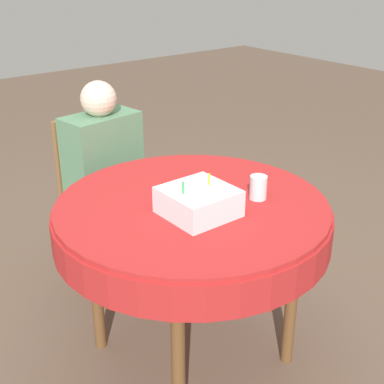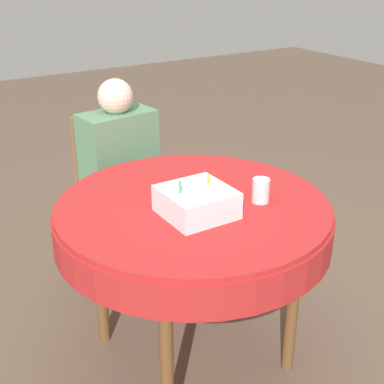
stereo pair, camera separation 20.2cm
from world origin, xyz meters
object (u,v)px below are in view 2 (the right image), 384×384
(birthday_cake, at_px, (196,202))
(chair, at_px, (115,190))
(person, at_px, (122,165))
(drinking_glass, at_px, (261,190))

(birthday_cake, bearing_deg, chair, 85.59)
(person, height_order, drinking_glass, person)
(person, bearing_deg, drinking_glass, -85.41)
(person, xyz_separation_m, drinking_glass, (0.19, -0.87, 0.15))
(chair, height_order, person, person)
(chair, bearing_deg, drinking_glass, -85.81)
(chair, bearing_deg, person, -90.00)
(drinking_glass, bearing_deg, person, 102.18)
(drinking_glass, bearing_deg, birthday_cake, 171.69)
(person, relative_size, drinking_glass, 11.33)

